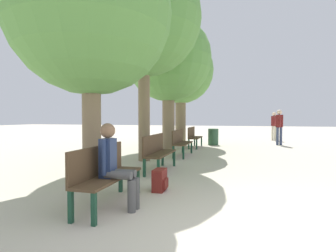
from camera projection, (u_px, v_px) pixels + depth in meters
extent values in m
plane|color=beige|center=(255.00, 238.00, 3.02)|extent=(80.00, 80.00, 0.00)
cube|color=#4C3823|center=(110.00, 177.00, 4.12)|extent=(0.43, 1.59, 0.04)
cube|color=#4C3823|center=(98.00, 161.00, 4.16)|extent=(0.04, 1.59, 0.47)
cube|color=#19422D|center=(94.00, 209.00, 3.36)|extent=(0.06, 0.06, 0.43)
cube|color=#19422D|center=(138.00, 182.00, 4.80)|extent=(0.06, 0.06, 0.43)
cube|color=#19422D|center=(71.00, 207.00, 3.45)|extent=(0.06, 0.06, 0.43)
cube|color=#19422D|center=(121.00, 180.00, 4.89)|extent=(0.06, 0.06, 0.43)
cube|color=#4C3823|center=(161.00, 154.00, 6.78)|extent=(0.43, 1.59, 0.04)
cube|color=#4C3823|center=(154.00, 144.00, 6.83)|extent=(0.04, 1.59, 0.47)
cube|color=#19422D|center=(158.00, 168.00, 6.02)|extent=(0.06, 0.06, 0.43)
cube|color=#19422D|center=(174.00, 159.00, 7.47)|extent=(0.06, 0.06, 0.43)
cube|color=#19422D|center=(144.00, 168.00, 6.11)|extent=(0.06, 0.06, 0.43)
cube|color=#19422D|center=(163.00, 158.00, 7.56)|extent=(0.06, 0.06, 0.43)
cube|color=#4C3823|center=(183.00, 143.00, 9.45)|extent=(0.43, 1.59, 0.04)
cube|color=#4C3823|center=(178.00, 136.00, 9.49)|extent=(0.04, 1.59, 0.47)
cube|color=#19422D|center=(183.00, 153.00, 8.69)|extent=(0.06, 0.06, 0.43)
cube|color=#19422D|center=(191.00, 148.00, 10.13)|extent=(0.06, 0.06, 0.43)
cube|color=#19422D|center=(173.00, 152.00, 8.78)|extent=(0.06, 0.06, 0.43)
cube|color=#19422D|center=(183.00, 147.00, 10.22)|extent=(0.06, 0.06, 0.43)
cube|color=#4C3823|center=(196.00, 138.00, 12.11)|extent=(0.43, 1.59, 0.04)
cube|color=#4C3823|center=(191.00, 132.00, 12.16)|extent=(0.04, 1.59, 0.47)
cube|color=#19422D|center=(197.00, 144.00, 11.35)|extent=(0.06, 0.06, 0.43)
cube|color=#19422D|center=(201.00, 141.00, 12.80)|extent=(0.06, 0.06, 0.43)
cube|color=#19422D|center=(189.00, 144.00, 11.44)|extent=(0.06, 0.06, 0.43)
cube|color=#19422D|center=(195.00, 141.00, 12.89)|extent=(0.06, 0.06, 0.43)
cylinder|color=#7A664C|center=(92.00, 122.00, 5.43)|extent=(0.38, 0.38, 2.61)
sphere|color=#568E42|center=(91.00, 13.00, 5.36)|extent=(3.34, 3.34, 3.34)
cylinder|color=#7A664C|center=(144.00, 106.00, 8.40)|extent=(0.37, 0.37, 3.53)
sphere|color=#568E42|center=(144.00, 18.00, 8.30)|extent=(3.67, 3.67, 3.67)
cylinder|color=#7A664C|center=(168.00, 116.00, 11.28)|extent=(0.53, 0.53, 2.90)
sphere|color=#568E42|center=(168.00, 59.00, 11.20)|extent=(3.66, 3.66, 3.66)
cylinder|color=#7A664C|center=(181.00, 117.00, 13.58)|extent=(0.54, 0.54, 2.87)
sphere|color=#568E42|center=(181.00, 71.00, 13.50)|extent=(3.38, 3.38, 3.38)
cylinder|color=#4C4C4C|center=(118.00, 175.00, 3.89)|extent=(0.42, 0.12, 0.12)
cylinder|color=#4C4C4C|center=(132.00, 196.00, 3.85)|extent=(0.12, 0.12, 0.47)
cylinder|color=#4C4C4C|center=(123.00, 173.00, 4.04)|extent=(0.42, 0.12, 0.12)
cylinder|color=#4C4C4C|center=(136.00, 193.00, 3.99)|extent=(0.12, 0.12, 0.47)
cube|color=navy|center=(108.00, 158.00, 4.01)|extent=(0.19, 0.23, 0.60)
cylinder|color=navy|center=(104.00, 157.00, 3.89)|extent=(0.09, 0.09, 0.54)
cylinder|color=navy|center=(112.00, 155.00, 4.13)|extent=(0.09, 0.09, 0.54)
sphere|color=brown|center=(108.00, 131.00, 4.00)|extent=(0.23, 0.23, 0.23)
cube|color=maroon|center=(160.00, 180.00, 4.97)|extent=(0.20, 0.37, 0.41)
cube|color=maroon|center=(166.00, 184.00, 4.94)|extent=(0.04, 0.26, 0.18)
cylinder|color=beige|center=(273.00, 133.00, 15.79)|extent=(0.13, 0.13, 0.86)
cylinder|color=beige|center=(275.00, 133.00, 15.75)|extent=(0.13, 0.13, 0.86)
cube|color=maroon|center=(274.00, 121.00, 15.74)|extent=(0.30, 0.31, 0.61)
cylinder|color=maroon|center=(272.00, 121.00, 15.78)|extent=(0.09, 0.09, 0.58)
cylinder|color=maroon|center=(276.00, 121.00, 15.71)|extent=(0.09, 0.09, 0.58)
sphere|color=beige|center=(274.00, 114.00, 15.73)|extent=(0.23, 0.23, 0.23)
cylinder|color=#384260|center=(277.00, 136.00, 13.11)|extent=(0.13, 0.13, 0.89)
cylinder|color=#384260|center=(281.00, 136.00, 13.07)|extent=(0.13, 0.13, 0.89)
cube|color=maroon|center=(279.00, 121.00, 13.06)|extent=(0.31, 0.32, 0.63)
cylinder|color=maroon|center=(277.00, 121.00, 13.10)|extent=(0.09, 0.09, 0.60)
cylinder|color=maroon|center=(282.00, 121.00, 13.03)|extent=(0.09, 0.09, 0.60)
sphere|color=beige|center=(279.00, 112.00, 13.05)|extent=(0.24, 0.24, 0.24)
cylinder|color=#2D5138|center=(213.00, 137.00, 13.23)|extent=(0.52, 0.52, 0.82)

